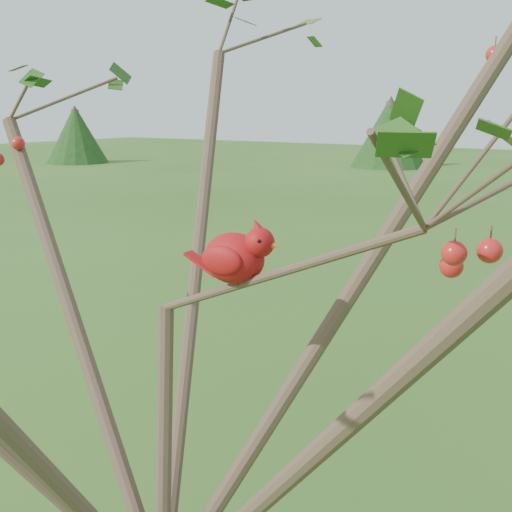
% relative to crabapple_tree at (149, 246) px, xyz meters
% --- Properties ---
extents(crabapple_tree, '(2.35, 2.05, 2.95)m').
position_rel_crabapple_tree_xyz_m(crabapple_tree, '(0.00, 0.00, 0.00)').
color(crabapple_tree, '#3D2A21').
rests_on(crabapple_tree, ground).
extents(cardinal, '(0.22, 0.12, 0.15)m').
position_rel_crabapple_tree_xyz_m(cardinal, '(0.13, 0.11, -0.02)').
color(cardinal, '#B6130F').
rests_on(cardinal, ground).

